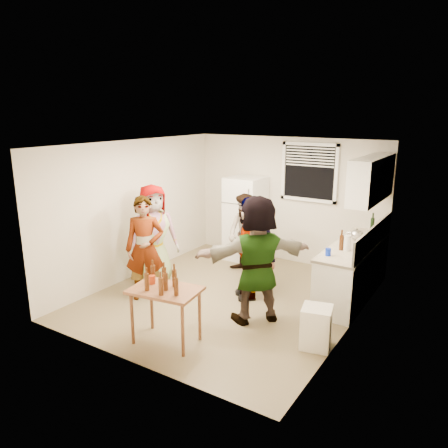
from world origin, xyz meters
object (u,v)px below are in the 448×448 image
Objects in this scene: guest_back_right at (257,286)px; beer_bottle_table at (176,295)px; wine_bottle at (372,233)px; guest_orange at (256,319)px; beer_bottle_counter at (341,250)px; guest_back_left at (245,273)px; guest_grey at (156,284)px; guest_black at (248,297)px; trash_bin at (316,329)px; kettle at (356,240)px; serving_table at (167,341)px; refrigerator at (245,219)px; blue_cup at (328,256)px; red_cup at (152,284)px; guest_stripe at (147,298)px.

beer_bottle_table is at bearing -60.64° from guest_back_right.
wine_bottle is 2.24m from guest_back_right.
beer_bottle_table is 2.51m from guest_back_right.
beer_bottle_table is 0.12× the size of guest_orange.
guest_orange is (-0.84, -1.18, -0.90)m from beer_bottle_counter.
guest_back_left is at bearing -102.36° from guest_orange.
guest_grey is 0.95× the size of guest_orange.
guest_black is 0.80m from guest_orange.
trash_bin is 0.29× the size of guest_orange.
beer_bottle_table is at bearing -96.56° from kettle.
serving_table is (-1.59, -3.04, -0.90)m from kettle.
refrigerator reaches higher than guest_orange.
refrigerator is 15.28× the size of blue_cup.
guest_back_right is 0.81× the size of guest_orange.
guest_orange is at bearing -37.24° from guest_back_left.
kettle is 3.56m from guest_grey.
red_cup is 0.06× the size of guest_orange.
beer_bottle_counter reaches higher than guest_back_left.
guest_stripe is at bearing 142.10° from serving_table.
guest_back_right is (1.59, 0.85, 0.00)m from guest_grey.
guest_back_left is at bearing -10.99° from guest_grey.
guest_stripe is 1.67m from guest_black.
trash_bin is (0.13, -2.10, -0.65)m from kettle.
guest_stripe is 0.91× the size of guest_orange.
red_cup is at bearing -131.33° from blue_cup.
serving_table is 0.53× the size of guest_black.
beer_bottle_counter is at bearing -77.47° from kettle.
guest_back_left is at bearing 102.29° from beer_bottle_table.
blue_cup reaches higher than beer_bottle_table.
beer_bottle_table is (-1.35, -3.11, -0.14)m from kettle.
guest_grey is (-2.93, -0.55, -0.90)m from blue_cup.
serving_table reaches higher than guest_grey.
wine_bottle is 0.15× the size of guest_grey.
guest_back_left is at bearing -154.60° from kettle.
blue_cup is 0.07× the size of guest_black.
beer_bottle_counter is (-0.05, -0.66, 0.00)m from kettle.
blue_cup is 2.62m from red_cup.
blue_cup is (-0.23, -1.62, 0.00)m from wine_bottle.
wine_bottle is 2.41× the size of blue_cup.
beer_bottle_counter is at bearing 29.18° from guest_back_right.
guest_grey is (-3.18, 0.52, -0.25)m from trash_bin.
refrigerator is 6.76× the size of kettle.
refrigerator is at bearing 11.72° from guest_grey.
guest_grey is at bearing 135.11° from serving_table.
guest_stripe is at bearing -98.04° from guest_black.
beer_bottle_counter is 1.69m from guest_black.
beer_bottle_counter is 0.16× the size of guest_back_left.
beer_bottle_counter is 3.22m from guest_stripe.
wine_bottle is at bearing 64.99° from serving_table.
beer_bottle_table is at bearing -17.62° from serving_table.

